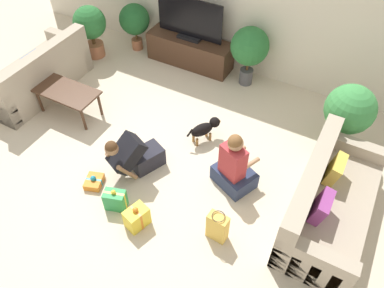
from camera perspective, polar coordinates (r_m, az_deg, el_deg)
name	(u,v)px	position (r m, az deg, el deg)	size (l,w,h in m)	color
ground_plane	(148,158)	(5.36, -6.73, -2.13)	(16.00, 16.00, 0.00)	beige
sofa_left	(37,76)	(6.77, -22.54, 9.59)	(0.83, 1.86, 0.84)	tan
sofa_right	(327,203)	(4.77, 19.94, -8.46)	(0.83, 1.86, 0.84)	tan
coffee_table	(67,93)	(6.06, -18.57, 7.34)	(1.00, 0.51, 0.45)	#472D1E
tv_console	(190,51)	(6.94, -0.33, 13.97)	(1.56, 0.46, 0.52)	#472D1E
tv	(190,21)	(6.64, -0.35, 18.22)	(1.21, 0.20, 0.73)	black
potted_plant_back_right	(250,48)	(6.28, 8.77, 14.26)	(0.63, 0.63, 1.04)	#4C4C51
potted_plant_corner_right	(349,111)	(5.41, 22.83, 4.59)	(0.67, 0.67, 1.07)	beige
potted_plant_back_left	(135,21)	(7.27, -8.75, 18.10)	(0.56, 0.56, 0.89)	#A36042
potted_plant_corner_left	(90,26)	(7.21, -15.25, 16.94)	(0.58, 0.58, 0.97)	#A36042
person_kneeling	(134,155)	(4.99, -8.78, -1.72)	(0.59, 0.81, 0.75)	#23232D
person_sitting	(234,167)	(4.81, 6.41, -3.53)	(0.64, 0.60, 0.92)	#283351
dog	(205,128)	(5.42, 2.04, 2.42)	(0.35, 0.50, 0.35)	black
gift_box_a	(94,181)	(5.16, -14.70, -5.55)	(0.29, 0.31, 0.16)	orange
gift_box_b	(115,200)	(4.81, -11.60, -8.35)	(0.30, 0.24, 0.34)	#2D934C
gift_box_c	(137,217)	(4.61, -8.41, -11.02)	(0.27, 0.32, 0.35)	yellow
gift_bag_a	(217,227)	(4.44, 3.91, -12.48)	(0.25, 0.17, 0.44)	#E5B74C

